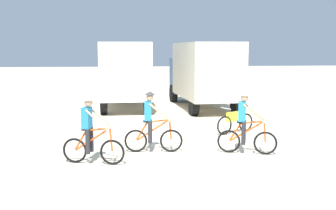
{
  "coord_description": "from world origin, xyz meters",
  "views": [
    {
      "loc": [
        -1.81,
        -10.67,
        3.04
      ],
      "look_at": [
        -0.18,
        3.35,
        1.1
      ],
      "focal_mm": 43.71,
      "sensor_mm": 36.0,
      "label": 1
    }
  ],
  "objects": [
    {
      "name": "box_truck_white_box",
      "position": [
        -1.61,
        10.72,
        1.87
      ],
      "size": [
        2.45,
        6.77,
        3.35
      ],
      "color": "white",
      "rests_on": "ground"
    },
    {
      "name": "cyclist_cowboy_hat",
      "position": [
        -0.93,
        1.15,
        0.85
      ],
      "size": [
        1.73,
        0.52,
        1.82
      ],
      "color": "black",
      "rests_on": "ground"
    },
    {
      "name": "bicycle_spare",
      "position": [
        2.3,
        3.54,
        0.4
      ],
      "size": [
        1.56,
        0.87,
        0.97
      ],
      "color": "black",
      "rests_on": "ground"
    },
    {
      "name": "ground_plane",
      "position": [
        0.0,
        0.0,
        0.0
      ],
      "size": [
        120.0,
        120.0,
        0.0
      ],
      "primitive_type": "plane",
      "color": "beige"
    },
    {
      "name": "cyclist_near_camera",
      "position": [
        1.77,
        0.67,
        0.85
      ],
      "size": [
        1.65,
        0.72,
        1.82
      ],
      "color": "black",
      "rests_on": "ground"
    },
    {
      "name": "cyclist_orange_shirt",
      "position": [
        -2.62,
        0.1,
        0.85
      ],
      "size": [
        1.67,
        0.68,
        1.82
      ],
      "color": "black",
      "rests_on": "ground"
    },
    {
      "name": "box_truck_cream_rv",
      "position": [
        2.38,
        9.92,
        1.87
      ],
      "size": [
        2.76,
        6.87,
        3.35
      ],
      "color": "beige",
      "rests_on": "ground"
    }
  ]
}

